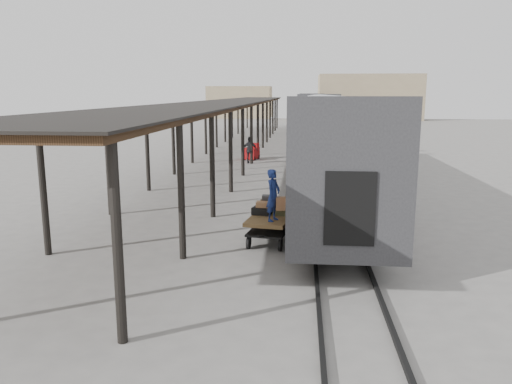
{
  "coord_description": "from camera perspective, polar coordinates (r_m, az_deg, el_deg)",
  "views": [
    {
      "loc": [
        2.03,
        -15.64,
        4.74
      ],
      "look_at": [
        0.64,
        -0.42,
        1.7
      ],
      "focal_mm": 35.0,
      "sensor_mm": 36.0,
      "label": 1
    }
  ],
  "objects": [
    {
      "name": "canopy",
      "position": [
        40.01,
        -2.63,
        10.19
      ],
      "size": [
        4.9,
        64.3,
        4.15
      ],
      "color": "#422B19",
      "rests_on": "ground"
    },
    {
      "name": "baggage_cart",
      "position": [
        16.15,
        1.77,
        -3.42
      ],
      "size": [
        1.63,
        2.57,
        0.86
      ],
      "rotation": [
        0.0,
        0.0,
        -0.17
      ],
      "color": "brown",
      "rests_on": "ground"
    },
    {
      "name": "luggage_tug",
      "position": [
        36.16,
        -0.46,
        4.57
      ],
      "size": [
        1.08,
        1.46,
        1.16
      ],
      "rotation": [
        0.0,
        0.0,
        -0.23
      ],
      "color": "maroon",
      "rests_on": "ground"
    },
    {
      "name": "building_left",
      "position": [
        98.39,
        -1.84,
        10.24
      ],
      "size": [
        12.0,
        8.0,
        6.0
      ],
      "primitive_type": "cube",
      "color": "tan",
      "rests_on": "ground"
    },
    {
      "name": "building_far",
      "position": [
        94.4,
        12.71,
        10.54
      ],
      "size": [
        18.0,
        10.0,
        8.0
      ],
      "primitive_type": "cube",
      "color": "tan",
      "rests_on": "ground"
    },
    {
      "name": "pedestrian",
      "position": [
        34.1,
        -0.69,
        4.82
      ],
      "size": [
        1.14,
        0.64,
        1.83
      ],
      "primitive_type": "imported",
      "rotation": [
        0.0,
        0.0,
        2.95
      ],
      "color": "black",
      "rests_on": "ground"
    },
    {
      "name": "suitcase_stack",
      "position": [
        16.44,
        1.62,
        -1.72
      ],
      "size": [
        1.36,
        1.11,
        0.57
      ],
      "rotation": [
        0.0,
        0.0,
        -0.17
      ],
      "color": "#3A3B3D",
      "rests_on": "baggage_cart"
    },
    {
      "name": "ground",
      "position": [
        16.46,
        -2.11,
        -5.49
      ],
      "size": [
        160.0,
        160.0,
        0.0
      ],
      "primitive_type": "plane",
      "color": "slate",
      "rests_on": "ground"
    },
    {
      "name": "train",
      "position": [
        49.49,
        6.63,
        8.81
      ],
      "size": [
        3.45,
        76.01,
        4.01
      ],
      "color": "silver",
      "rests_on": "ground"
    },
    {
      "name": "porter",
      "position": [
        15.29,
        1.99,
        -0.37
      ],
      "size": [
        0.59,
        0.69,
        1.61
      ],
      "primitive_type": "imported",
      "rotation": [
        0.0,
        0.0,
        1.14
      ],
      "color": "navy",
      "rests_on": "baggage_cart"
    },
    {
      "name": "rails",
      "position": [
        49.87,
        6.57,
        5.8
      ],
      "size": [
        1.54,
        150.0,
        0.12
      ],
      "color": "black",
      "rests_on": "ground"
    }
  ]
}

